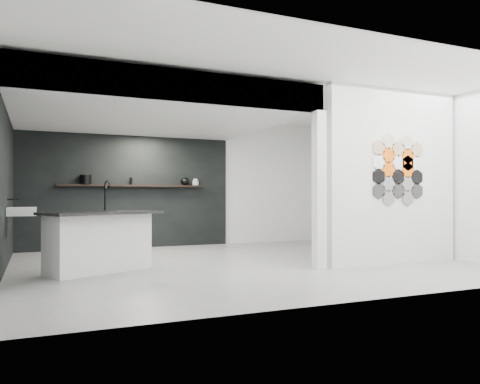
% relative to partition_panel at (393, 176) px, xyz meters
% --- Properties ---
extents(floor, '(7.00, 6.00, 0.01)m').
position_rel_partition_panel_xyz_m(floor, '(-2.23, 1.00, -1.40)').
color(floor, slate).
extents(partition_panel, '(2.45, 0.15, 2.80)m').
position_rel_partition_panel_xyz_m(partition_panel, '(0.00, 0.00, 0.00)').
color(partition_panel, silver).
rests_on(partition_panel, floor).
extents(bay_clad_back, '(4.40, 0.04, 2.35)m').
position_rel_partition_panel_xyz_m(bay_clad_back, '(-3.52, 3.97, -0.22)').
color(bay_clad_back, black).
rests_on(bay_clad_back, floor).
extents(bay_clad_left, '(0.04, 4.00, 2.35)m').
position_rel_partition_panel_xyz_m(bay_clad_left, '(-5.70, 2.00, -0.22)').
color(bay_clad_left, black).
rests_on(bay_clad_left, floor).
extents(bulkhead, '(4.40, 4.00, 0.40)m').
position_rel_partition_panel_xyz_m(bulkhead, '(-3.52, 2.00, 1.15)').
color(bulkhead, silver).
rests_on(bulkhead, corner_column).
extents(corner_column, '(0.16, 0.16, 2.35)m').
position_rel_partition_panel_xyz_m(corner_column, '(-1.41, 0.00, -0.22)').
color(corner_column, silver).
rests_on(corner_column, floor).
extents(fascia_beam, '(4.40, 0.16, 0.40)m').
position_rel_partition_panel_xyz_m(fascia_beam, '(-3.52, 0.08, 1.15)').
color(fascia_beam, silver).
rests_on(fascia_beam, corner_column).
extents(wall_basin, '(0.40, 0.60, 0.12)m').
position_rel_partition_panel_xyz_m(wall_basin, '(-5.46, 1.80, -0.55)').
color(wall_basin, silver).
rests_on(wall_basin, bay_clad_left).
extents(display_shelf, '(3.00, 0.15, 0.04)m').
position_rel_partition_panel_xyz_m(display_shelf, '(-3.43, 3.87, -0.10)').
color(display_shelf, black).
rests_on(display_shelf, bay_clad_back).
extents(kitchen_island, '(1.78, 1.33, 1.31)m').
position_rel_partition_panel_xyz_m(kitchen_island, '(-4.44, 0.99, -0.96)').
color(kitchen_island, silver).
rests_on(kitchen_island, floor).
extents(stockpot, '(0.25, 0.25, 0.18)m').
position_rel_partition_panel_xyz_m(stockpot, '(-4.38, 3.87, 0.01)').
color(stockpot, black).
rests_on(stockpot, display_shelf).
extents(kettle, '(0.24, 0.24, 0.17)m').
position_rel_partition_panel_xyz_m(kettle, '(-2.31, 3.87, 0.00)').
color(kettle, black).
rests_on(kettle, display_shelf).
extents(glass_bowl, '(0.15, 0.15, 0.10)m').
position_rel_partition_panel_xyz_m(glass_bowl, '(-2.08, 3.87, -0.03)').
color(glass_bowl, gray).
rests_on(glass_bowl, display_shelf).
extents(glass_vase, '(0.11, 0.11, 0.14)m').
position_rel_partition_panel_xyz_m(glass_vase, '(-2.08, 3.87, -0.01)').
color(glass_vase, gray).
rests_on(glass_vase, display_shelf).
extents(bottle_dark, '(0.06, 0.06, 0.15)m').
position_rel_partition_panel_xyz_m(bottle_dark, '(-3.48, 3.87, -0.01)').
color(bottle_dark, black).
rests_on(bottle_dark, display_shelf).
extents(utensil_cup, '(0.11, 0.11, 0.11)m').
position_rel_partition_panel_xyz_m(utensil_cup, '(-4.39, 3.87, -0.03)').
color(utensil_cup, black).
rests_on(utensil_cup, display_shelf).
extents(hex_tile_cluster, '(1.04, 0.02, 1.16)m').
position_rel_partition_panel_xyz_m(hex_tile_cluster, '(0.03, -0.09, 0.10)').
color(hex_tile_cluster, '#2D2D2D').
rests_on(hex_tile_cluster, partition_panel).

